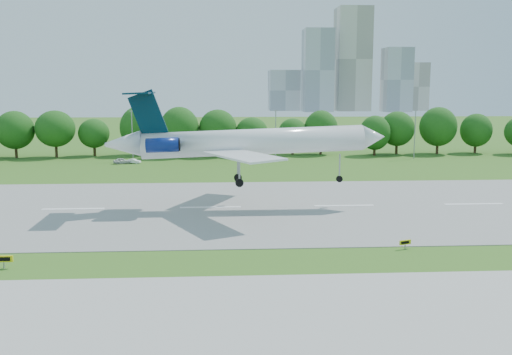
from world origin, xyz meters
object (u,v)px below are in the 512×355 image
(airliner, at_px, (239,141))
(service_vehicle_a, at_px, (134,161))
(taxi_sign_left, at_px, (4,259))
(service_vehicle_b, at_px, (122,161))

(airliner, xyz_separation_m, service_vehicle_a, (-23.36, 51.79, -9.31))
(taxi_sign_left, relative_size, service_vehicle_b, 0.45)
(taxi_sign_left, bearing_deg, airliner, 49.99)
(taxi_sign_left, distance_m, service_vehicle_a, 79.40)
(service_vehicle_a, distance_m, service_vehicle_b, 2.68)
(service_vehicle_a, bearing_deg, taxi_sign_left, -165.94)
(airliner, xyz_separation_m, service_vehicle_b, (-25.98, 51.29, -9.16))
(taxi_sign_left, height_order, service_vehicle_a, taxi_sign_left)
(airliner, relative_size, service_vehicle_a, 12.50)
(service_vehicle_b, bearing_deg, taxi_sign_left, 167.11)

